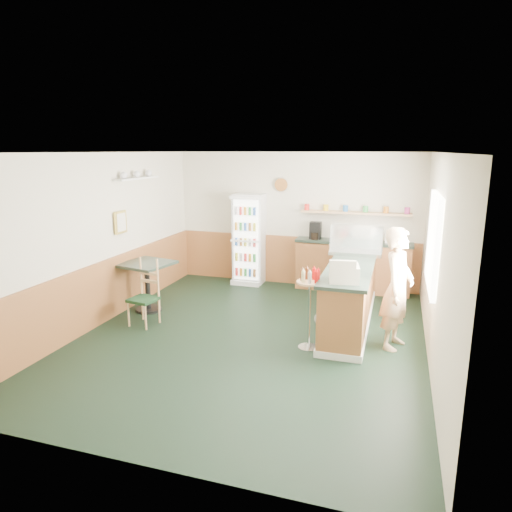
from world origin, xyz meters
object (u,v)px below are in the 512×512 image
at_px(display_case, 356,240).
at_px(cafe_table, 147,277).
at_px(cash_register, 344,273).
at_px(condiment_stand, 309,297).
at_px(drinks_fridge, 249,239).
at_px(shopkeeper, 397,289).
at_px(cafe_chair, 146,290).

bearing_deg(display_case, cafe_table, -162.45).
height_order(display_case, cash_register, display_case).
bearing_deg(condiment_stand, display_case, 75.85).
xyz_separation_m(drinks_fridge, shopkeeper, (2.98, -2.45, -0.07)).
bearing_deg(cafe_chair, condiment_stand, 4.55).
relative_size(drinks_fridge, cafe_chair, 1.76).
bearing_deg(cafe_table, cafe_chair, -62.08).
xyz_separation_m(condiment_stand, cafe_chair, (-2.68, 0.19, -0.20)).
relative_size(condiment_stand, cafe_chair, 1.08).
height_order(display_case, cafe_table, display_case).
distance_m(display_case, cafe_chair, 3.58).
xyz_separation_m(drinks_fridge, cash_register, (2.28, -2.80, 0.19)).
xyz_separation_m(cash_register, shopkeeper, (0.70, 0.36, -0.26)).
bearing_deg(cash_register, condiment_stand, 178.32).
xyz_separation_m(cafe_table, cafe_chair, (0.27, -0.52, -0.05)).
relative_size(cash_register, condiment_stand, 0.35).
distance_m(drinks_fridge, condiment_stand, 3.40).
height_order(drinks_fridge, cafe_chair, drinks_fridge).
bearing_deg(cafe_table, shopkeeper, -3.94).
relative_size(drinks_fridge, cash_register, 4.60).
height_order(drinks_fridge, display_case, drinks_fridge).
bearing_deg(shopkeeper, cafe_chair, 109.79).
xyz_separation_m(shopkeeper, condiment_stand, (-1.15, -0.42, -0.11)).
height_order(drinks_fridge, cash_register, drinks_fridge).
relative_size(cash_register, cafe_chair, 0.38).
bearing_deg(cafe_table, display_case, 17.55).
relative_size(shopkeeper, cafe_table, 1.87).
relative_size(display_case, cafe_table, 0.94).
bearing_deg(display_case, drinks_fridge, 154.43).
distance_m(shopkeeper, cafe_table, 4.12).
relative_size(display_case, condiment_stand, 0.75).
height_order(shopkeeper, condiment_stand, shopkeeper).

